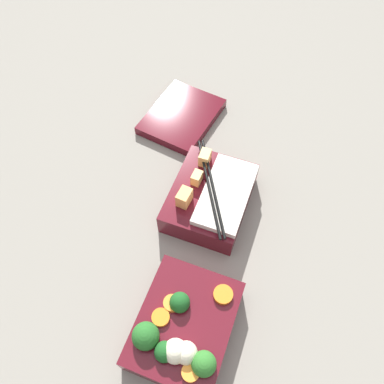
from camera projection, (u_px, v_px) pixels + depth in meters
name	position (u px, v px, depth m)	size (l,w,h in m)	color
ground_plane	(197.00, 253.00, 0.65)	(3.00, 3.00, 0.00)	gray
bento_tray_vegetable	(183.00, 328.00, 0.55)	(0.17, 0.13, 0.08)	#510F19
bento_tray_rice	(211.00, 197.00, 0.68)	(0.18, 0.13, 0.08)	#510F19
bento_lid	(182.00, 117.00, 0.81)	(0.17, 0.13, 0.02)	#510F19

